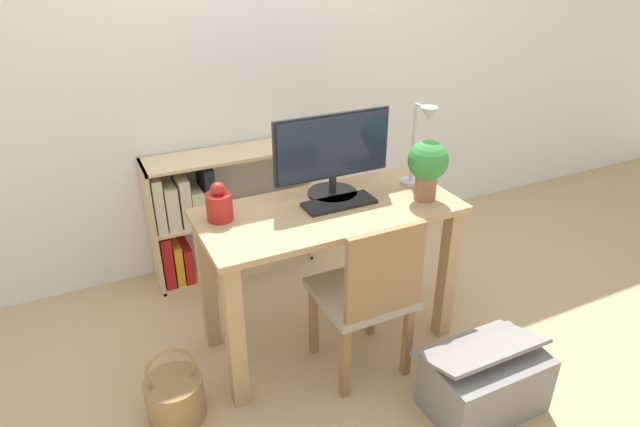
{
  "coord_description": "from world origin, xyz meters",
  "views": [
    {
      "loc": [
        -0.99,
        -1.95,
        1.83
      ],
      "look_at": [
        0.0,
        0.1,
        0.67
      ],
      "focal_mm": 30.0,
      "sensor_mm": 36.0,
      "label": 1
    }
  ],
  "objects": [
    {
      "name": "chair",
      "position": [
        0.05,
        -0.29,
        0.45
      ],
      "size": [
        0.4,
        0.4,
        0.82
      ],
      "rotation": [
        0.0,
        0.0,
        -0.05
      ],
      "color": "#9E937F",
      "rests_on": "ground_plane"
    },
    {
      "name": "keyboard",
      "position": [
        0.06,
        0.01,
        0.75
      ],
      "size": [
        0.34,
        0.13,
        0.02
      ],
      "color": "black",
      "rests_on": "desk"
    },
    {
      "name": "basket",
      "position": [
        -0.82,
        -0.18,
        0.11
      ],
      "size": [
        0.24,
        0.24,
        0.37
      ],
      "color": "#997547",
      "rests_on": "ground_plane"
    },
    {
      "name": "desk_lamp",
      "position": [
        0.49,
        0.01,
        1.0
      ],
      "size": [
        0.1,
        0.19,
        0.42
      ],
      "color": "#B7B7BC",
      "rests_on": "desk"
    },
    {
      "name": "wall_back",
      "position": [
        0.0,
        1.04,
        1.3
      ],
      "size": [
        8.0,
        0.05,
        2.6
      ],
      "color": "white",
      "rests_on": "ground_plane"
    },
    {
      "name": "bookshelf",
      "position": [
        -0.4,
        0.86,
        0.39
      ],
      "size": [
        0.95,
        0.28,
        0.76
      ],
      "color": "#D8BC8C",
      "rests_on": "ground_plane"
    },
    {
      "name": "storage_box",
      "position": [
        0.4,
        -0.71,
        0.15
      ],
      "size": [
        0.51,
        0.36,
        0.35
      ],
      "color": "gray",
      "rests_on": "ground_plane"
    },
    {
      "name": "desk",
      "position": [
        0.0,
        0.0,
        0.58
      ],
      "size": [
        1.2,
        0.55,
        0.75
      ],
      "color": "tan",
      "rests_on": "ground_plane"
    },
    {
      "name": "vase",
      "position": [
        -0.48,
        0.11,
        0.82
      ],
      "size": [
        0.12,
        0.12,
        0.18
      ],
      "color": "#B2231E",
      "rests_on": "desk"
    },
    {
      "name": "ground_plane",
      "position": [
        0.0,
        0.0,
        0.0
      ],
      "size": [
        10.0,
        10.0,
        0.0
      ],
      "primitive_type": "plane",
      "color": "tan"
    },
    {
      "name": "potted_plant",
      "position": [
        0.45,
        -0.11,
        0.92
      ],
      "size": [
        0.19,
        0.19,
        0.29
      ],
      "color": "#9E6647",
      "rests_on": "desk"
    },
    {
      "name": "monitor",
      "position": [
        0.08,
        0.12,
        0.96
      ],
      "size": [
        0.58,
        0.24,
        0.4
      ],
      "color": "#232326",
      "rests_on": "desk"
    }
  ]
}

